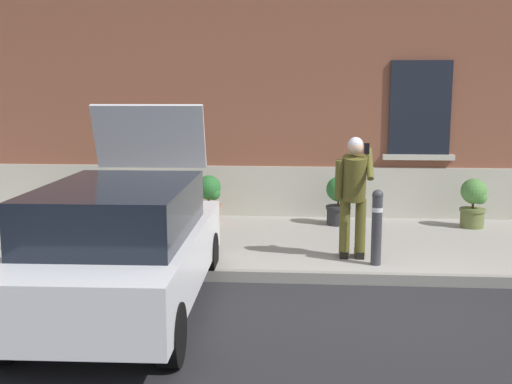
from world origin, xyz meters
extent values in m
plane|color=#232326|center=(0.00, 0.00, 0.00)|extent=(80.00, 80.00, 0.00)
cube|color=#99968E|center=(0.00, 2.80, 0.07)|extent=(24.00, 3.60, 0.15)
cube|color=gray|center=(0.00, 0.94, 0.07)|extent=(24.00, 0.12, 0.15)
cube|color=brown|center=(0.00, 5.30, 3.75)|extent=(24.00, 1.40, 7.50)
cube|color=#BCB7A8|center=(0.00, 4.58, 0.55)|extent=(24.00, 0.08, 1.10)
cube|color=black|center=(1.11, 4.57, 2.20)|extent=(1.10, 0.06, 1.70)
cube|color=#BCB7A8|center=(1.11, 4.54, 1.30)|extent=(1.30, 0.12, 0.10)
cube|color=white|center=(-3.03, -0.28, 0.62)|extent=(1.85, 4.04, 0.64)
cube|color=black|center=(-3.03, -0.43, 1.22)|extent=(1.60, 2.44, 0.56)
cube|color=black|center=(-3.08, 1.74, 0.40)|extent=(1.66, 0.14, 0.20)
cube|color=yellow|center=(-3.08, 1.74, 0.58)|extent=(0.52, 0.03, 0.12)
cube|color=#B21414|center=(-3.84, 1.71, 0.84)|extent=(0.16, 0.04, 0.18)
cube|color=#B21414|center=(-2.33, 1.75, 0.84)|extent=(0.16, 0.04, 0.18)
cube|color=white|center=(-3.06, 1.18, 1.90)|extent=(1.50, 0.40, 0.87)
cylinder|color=black|center=(-3.79, -1.70, 0.30)|extent=(0.22, 0.60, 0.60)
cylinder|color=black|center=(-2.20, -1.66, 0.30)|extent=(0.22, 0.60, 0.60)
cylinder|color=black|center=(-3.86, 1.10, 0.30)|extent=(0.22, 0.60, 0.60)
cylinder|color=black|center=(-2.27, 1.14, 0.30)|extent=(0.22, 0.60, 0.60)
cylinder|color=#333338|center=(0.00, 1.35, 0.62)|extent=(0.14, 0.14, 0.95)
sphere|color=#333338|center=(0.00, 1.35, 1.12)|extent=(0.15, 0.15, 0.15)
cylinder|color=silver|center=(0.00, 1.35, 0.92)|extent=(0.15, 0.15, 0.06)
cylinder|color=#333338|center=(-4.28, 1.35, 0.62)|extent=(0.14, 0.14, 0.95)
sphere|color=#333338|center=(-4.28, 1.35, 1.12)|extent=(0.15, 0.15, 0.15)
cylinder|color=silver|center=(-4.28, 1.35, 0.92)|extent=(0.15, 0.15, 0.06)
cylinder|color=#514C1E|center=(-0.41, 1.66, 0.60)|extent=(0.15, 0.15, 0.82)
cube|color=black|center=(-0.41, 1.72, 0.20)|extent=(0.12, 0.28, 0.10)
cylinder|color=#514C1E|center=(-0.19, 1.66, 0.60)|extent=(0.15, 0.15, 0.82)
cube|color=black|center=(-0.19, 1.72, 0.20)|extent=(0.12, 0.28, 0.10)
cylinder|color=#514C1E|center=(-0.30, 1.60, 1.31)|extent=(0.34, 0.46, 0.68)
sphere|color=tan|center=(-0.30, 1.51, 1.75)|extent=(0.22, 0.22, 0.22)
sphere|color=silver|center=(-0.30, 1.51, 1.78)|extent=(0.21, 0.21, 0.21)
cylinder|color=#514C1E|center=(-0.52, 1.55, 1.30)|extent=(0.09, 0.20, 0.57)
cylinder|color=#514C1E|center=(-0.10, 1.55, 1.52)|extent=(0.09, 0.41, 0.43)
cube|color=black|center=(-0.15, 1.49, 1.73)|extent=(0.07, 0.02, 0.15)
cylinder|color=beige|center=(-5.02, 4.01, 0.32)|extent=(0.40, 0.40, 0.34)
cylinder|color=beige|center=(-5.02, 4.01, 0.46)|extent=(0.44, 0.44, 0.05)
cylinder|color=#47331E|center=(-5.02, 4.01, 0.61)|extent=(0.04, 0.04, 0.24)
sphere|color=#286B2D|center=(-5.02, 4.01, 0.79)|extent=(0.44, 0.44, 0.44)
sphere|color=#286B2D|center=(-4.92, 3.96, 0.69)|extent=(0.24, 0.24, 0.24)
cylinder|color=#B25B38|center=(-2.70, 3.91, 0.32)|extent=(0.40, 0.40, 0.34)
cylinder|color=#B25B38|center=(-2.70, 3.91, 0.46)|extent=(0.44, 0.44, 0.05)
cylinder|color=#47331E|center=(-2.70, 3.91, 0.61)|extent=(0.04, 0.04, 0.24)
sphere|color=#286B2D|center=(-2.70, 3.91, 0.79)|extent=(0.44, 0.44, 0.44)
sphere|color=#286B2D|center=(-2.60, 3.86, 0.69)|extent=(0.24, 0.24, 0.24)
cylinder|color=#2D2D30|center=(-0.37, 3.91, 0.32)|extent=(0.40, 0.40, 0.34)
cylinder|color=#2D2D30|center=(-0.37, 3.91, 0.46)|extent=(0.44, 0.44, 0.05)
cylinder|color=#47331E|center=(-0.37, 3.91, 0.61)|extent=(0.04, 0.04, 0.24)
sphere|color=#286B2D|center=(-0.37, 3.91, 0.79)|extent=(0.44, 0.44, 0.44)
sphere|color=#286B2D|center=(-0.27, 3.86, 0.69)|extent=(0.24, 0.24, 0.24)
cylinder|color=#606B38|center=(1.95, 3.85, 0.32)|extent=(0.40, 0.40, 0.34)
cylinder|color=#606B38|center=(1.95, 3.85, 0.46)|extent=(0.44, 0.44, 0.05)
cylinder|color=#47331E|center=(1.95, 3.85, 0.61)|extent=(0.04, 0.04, 0.24)
sphere|color=#4C843D|center=(1.95, 3.85, 0.79)|extent=(0.44, 0.44, 0.44)
sphere|color=#4C843D|center=(2.05, 3.80, 0.69)|extent=(0.24, 0.24, 0.24)
camera|label=1|loc=(-1.02, -6.96, 2.51)|focal=43.39mm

